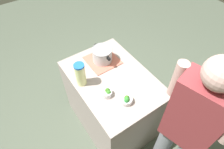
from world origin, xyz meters
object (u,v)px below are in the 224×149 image
object	(u,v)px
lemonade_pitcher	(80,74)
broccoli_bowl_front	(107,93)
broccoli_bowl_center	(126,100)
person_cook	(184,132)
cooking_pot	(102,54)

from	to	relation	value
lemonade_pitcher	broccoli_bowl_front	world-z (taller)	lemonade_pitcher
broccoli_bowl_center	broccoli_bowl_front	bearing A→B (deg)	-148.84
broccoli_bowl_center	person_cook	world-z (taller)	person_cook
lemonade_pitcher	person_cook	xyz separation A→B (m)	(0.93, 0.39, -0.04)
lemonade_pitcher	cooking_pot	bearing A→B (deg)	114.09
broccoli_bowl_front	person_cook	xyz separation A→B (m)	(0.67, 0.27, 0.05)
broccoli_bowl_center	person_cook	bearing A→B (deg)	18.36
lemonade_pitcher	broccoli_bowl_center	world-z (taller)	lemonade_pitcher
broccoli_bowl_center	person_cook	distance (m)	0.54
lemonade_pitcher	broccoli_bowl_center	bearing A→B (deg)	27.76
cooking_pot	person_cook	world-z (taller)	person_cook
lemonade_pitcher	person_cook	bearing A→B (deg)	22.81
broccoli_bowl_front	broccoli_bowl_center	size ratio (longest dim) A/B	0.91
broccoli_bowl_front	cooking_pot	bearing A→B (deg)	152.58
broccoli_bowl_front	broccoli_bowl_center	world-z (taller)	broccoli_bowl_center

